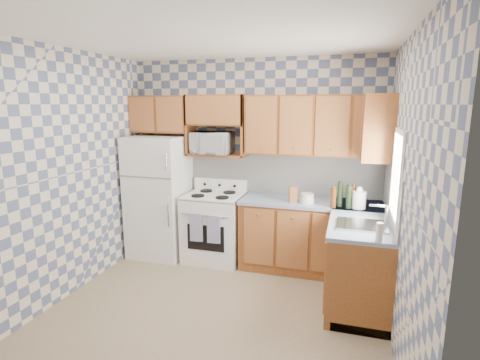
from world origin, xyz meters
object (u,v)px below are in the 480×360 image
(stove_body, at_px, (214,228))
(electric_kettle, at_px, (359,200))
(refrigerator, at_px, (159,197))
(microwave, at_px, (212,143))

(stove_body, xyz_separation_m, electric_kettle, (1.85, -0.16, 0.57))
(stove_body, bearing_deg, electric_kettle, -4.99)
(refrigerator, distance_m, stove_body, 0.89)
(refrigerator, distance_m, microwave, 1.07)
(microwave, relative_size, electric_kettle, 2.63)
(electric_kettle, bearing_deg, refrigerator, 177.06)
(electric_kettle, bearing_deg, microwave, 171.12)
(refrigerator, xyz_separation_m, microwave, (0.74, 0.16, 0.76))
(microwave, xyz_separation_m, electric_kettle, (1.91, -0.30, -0.58))
(refrigerator, height_order, stove_body, refrigerator)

